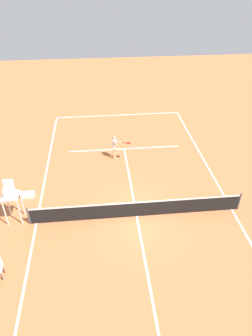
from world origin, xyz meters
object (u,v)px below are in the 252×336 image
umpire_chair (10,195)px  equipment_bag (27,195)px  tennis_ball (138,162)px  player_serving (115,145)px

umpire_chair → equipment_bag: umpire_chair is taller
tennis_ball → umpire_chair: 8.39m
player_serving → umpire_chair: size_ratio=0.70×
tennis_ball → equipment_bag: equipment_bag is taller
player_serving → tennis_ball: (-1.42, 0.71, -0.97)m
player_serving → equipment_bag: 6.31m
tennis_ball → umpire_chair: (6.87, 4.55, 1.57)m
umpire_chair → equipment_bag: 2.29m
player_serving → equipment_bag: (5.18, 3.51, -0.86)m
player_serving → tennis_ball: bearing=78.5°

